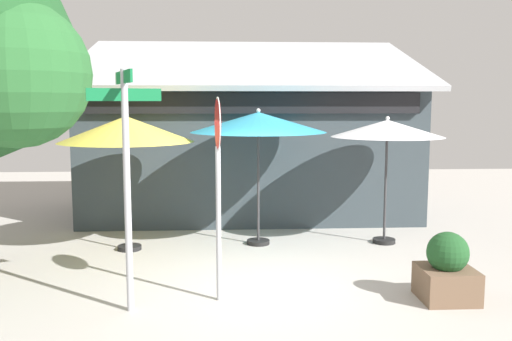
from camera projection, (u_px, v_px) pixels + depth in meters
The scene contains 8 objects.
ground_plane at pixel (258, 289), 8.25m from camera, with size 28.00×28.00×0.10m, color #ADA8A0.
cafe_building at pixel (249, 147), 13.66m from camera, with size 8.17×4.55×4.42m.
street_sign_post at pixel (126, 165), 7.04m from camera, with size 0.89×0.94×3.16m.
stop_sign at pixel (218, 162), 7.43m from camera, with size 0.10×0.72×2.81m.
patio_umbrella_mustard_left at pixel (126, 130), 9.99m from camera, with size 2.45×2.45×2.56m.
patio_umbrella_teal_center at pixel (258, 123), 10.39m from camera, with size 2.59×2.59×2.63m.
patio_umbrella_ivory_right at pixel (387, 130), 10.50m from camera, with size 2.15×2.15×2.48m.
sidewalk_planter at pixel (447, 270), 7.62m from camera, with size 0.74×0.74×0.97m.
Camera 1 is at (-0.47, -7.95, 2.74)m, focal length 38.55 mm.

